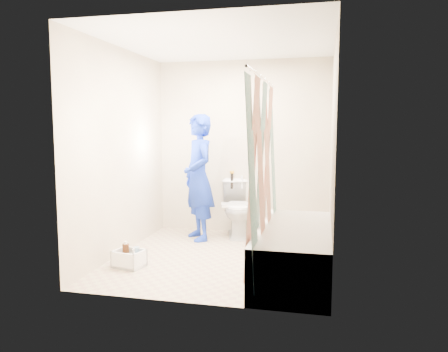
% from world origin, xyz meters
% --- Properties ---
extents(floor, '(2.60, 2.60, 0.00)m').
position_xyz_m(floor, '(0.00, 0.00, 0.00)').
color(floor, tan).
rests_on(floor, ground).
extents(ceiling, '(2.40, 2.60, 0.02)m').
position_xyz_m(ceiling, '(0.00, 0.00, 2.40)').
color(ceiling, white).
rests_on(ceiling, wall_back).
extents(wall_back, '(2.40, 0.02, 2.40)m').
position_xyz_m(wall_back, '(0.00, 1.30, 1.20)').
color(wall_back, beige).
rests_on(wall_back, ground).
extents(wall_front, '(2.40, 0.02, 2.40)m').
position_xyz_m(wall_front, '(0.00, -1.30, 1.20)').
color(wall_front, beige).
rests_on(wall_front, ground).
extents(wall_left, '(0.02, 2.60, 2.40)m').
position_xyz_m(wall_left, '(-1.20, 0.00, 1.20)').
color(wall_left, beige).
rests_on(wall_left, ground).
extents(wall_right, '(0.02, 2.60, 2.40)m').
position_xyz_m(wall_right, '(1.20, 0.00, 1.20)').
color(wall_right, beige).
rests_on(wall_right, ground).
extents(bathtub, '(0.70, 1.75, 0.50)m').
position_xyz_m(bathtub, '(0.85, -0.43, 0.27)').
color(bathtub, white).
rests_on(bathtub, ground).
extents(curtain_rod, '(0.02, 1.90, 0.02)m').
position_xyz_m(curtain_rod, '(0.52, -0.43, 1.95)').
color(curtain_rod, silver).
rests_on(curtain_rod, wall_back).
extents(shower_curtain, '(0.06, 1.75, 1.80)m').
position_xyz_m(shower_curtain, '(0.52, -0.43, 1.02)').
color(shower_curtain, silver).
rests_on(shower_curtain, curtain_rod).
extents(toilet, '(0.60, 0.83, 0.76)m').
position_xyz_m(toilet, '(-0.01, 1.07, 0.38)').
color(toilet, silver).
rests_on(toilet, ground).
extents(tank_lid, '(0.51, 0.31, 0.04)m').
position_xyz_m(tank_lid, '(0.02, 0.95, 0.45)').
color(tank_lid, silver).
rests_on(tank_lid, toilet).
extents(tank_internals, '(0.18, 0.08, 0.25)m').
position_xyz_m(tank_internals, '(-0.10, 1.25, 0.75)').
color(tank_internals, black).
rests_on(tank_internals, toilet).
extents(plumber, '(0.68, 0.72, 1.65)m').
position_xyz_m(plumber, '(-0.49, 0.77, 0.83)').
color(plumber, '#1015A2').
rests_on(plumber, ground).
extents(cleaning_caddy, '(0.35, 0.30, 0.23)m').
position_xyz_m(cleaning_caddy, '(-0.88, -0.53, 0.09)').
color(cleaning_caddy, white).
rests_on(cleaning_caddy, ground).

